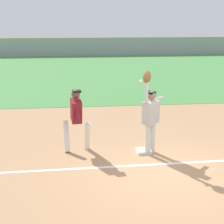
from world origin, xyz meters
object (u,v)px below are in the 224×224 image
Objects in this scene: fielder at (150,114)px; baseball at (141,81)px; parked_car_white at (55,46)px; first_base at (144,151)px; runner at (76,116)px; parked_car_green at (109,46)px; parked_car_silver at (220,45)px; parked_car_black at (165,45)px.

baseball is at bearing 56.61° from fielder.
first_base is at bearing -83.60° from parked_car_white.
runner is 0.38× the size of parked_car_green.
first_base is 0.08× the size of parked_car_silver.
runner reaches higher than parked_car_black.
parked_car_silver is (11.90, -0.48, 0.00)m from parked_car_green.
parked_car_white is (-4.00, 26.93, 0.63)m from first_base.
first_base is 27.23m from parked_car_white.
baseball is 0.02× the size of parked_car_green.
parked_car_black and parked_car_silver have the same top height.
baseball reaches higher than parked_car_silver.
parked_car_silver is (13.54, 26.56, 0.63)m from first_base.
parked_car_black is at bearing 62.13° from runner.
first_base is at bearing -108.68° from parked_car_black.
first_base is at bearing 18.85° from fielder.
parked_car_silver is (17.54, -0.37, 0.00)m from parked_car_white.
parked_car_white is at bearing 98.11° from baseball.
runner is at bearing -116.93° from parked_car_silver.
baseball is (-0.15, -0.12, 1.96)m from first_base.
runner is at bearing -92.47° from parked_car_green.
parked_car_green is (1.49, 27.12, -0.45)m from fielder.
baseball is 30.01m from parked_car_silver.
parked_car_white and parked_car_black have the same top height.
parked_car_silver is (15.34, 26.25, -0.32)m from runner.
fielder is at bearing -19.52° from runner.
first_base is 0.09× the size of parked_car_white.
parked_car_white and parked_car_silver have the same top height.
parked_car_white is at bearing -33.55° from fielder.
runner reaches higher than first_base.
parked_car_green is at bearing 178.37° from parked_car_black.
parked_car_black is (11.71, 0.24, 0.00)m from parked_car_white.
first_base is at bearing -18.01° from runner.
parked_car_white is (-3.86, 27.05, -1.32)m from baseball.
parked_car_white is 0.99× the size of parked_car_black.
fielder reaches higher than parked_car_white.
baseball reaches higher than runner.
fielder is 29.82m from parked_car_silver.
parked_car_silver is at bearing -8.84° from parked_car_black.
parked_car_silver is at bearing 62.84° from baseball.
fielder is at bearing -88.30° from parked_car_green.
parked_car_white is at bearing -177.83° from parked_car_silver.
parked_car_black is 5.86m from parked_car_silver.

